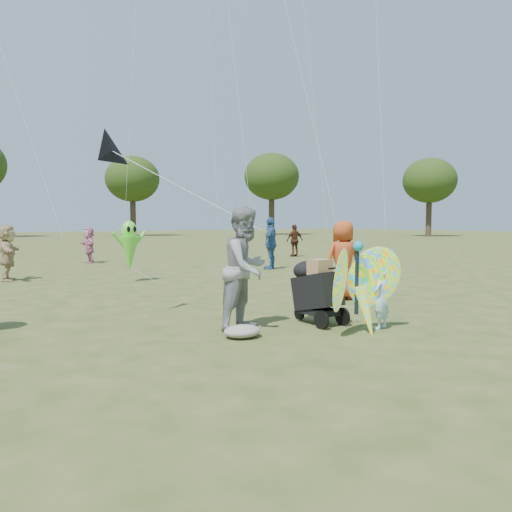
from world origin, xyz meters
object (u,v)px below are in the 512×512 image
at_px(crowd_d, 8,253).
at_px(alien_kite, 129,248).
at_px(adult_man, 246,268).
at_px(crowd_c, 271,243).
at_px(crowd_j, 89,245).
at_px(jogging_stroller, 316,287).
at_px(crowd_h, 295,240).
at_px(child_girl, 381,298).
at_px(butterfly_kite, 361,289).
at_px(crowd_a, 343,260).

bearing_deg(crowd_d, alien_kite, -113.10).
bearing_deg(alien_kite, adult_man, -97.91).
bearing_deg(crowd_c, alien_kite, -31.14).
bearing_deg(crowd_j, jogging_stroller, -1.01).
distance_m(crowd_h, crowd_j, 9.51).
bearing_deg(crowd_d, crowd_c, -85.12).
bearing_deg(crowd_j, crowd_c, 36.25).
xyz_separation_m(child_girl, butterfly_kite, (-0.50, -0.02, 0.20)).
bearing_deg(crowd_h, crowd_j, -8.08).
relative_size(crowd_a, crowd_j, 1.18).
relative_size(butterfly_kite, alien_kite, 1.00).
xyz_separation_m(crowd_c, crowd_d, (-8.28, 1.78, -0.12)).
relative_size(crowd_d, crowd_j, 1.10).
bearing_deg(crowd_h, butterfly_kite, 58.38).
bearing_deg(alien_kite, crowd_a, -66.96).
height_order(crowd_d, jogging_stroller, crowd_d).
distance_m(adult_man, crowd_d, 9.53).
relative_size(adult_man, crowd_c, 1.05).
bearing_deg(child_girl, butterfly_kite, -11.47).
relative_size(child_girl, adult_man, 0.50).
bearing_deg(crowd_a, child_girl, 70.53).
relative_size(crowd_a, crowd_c, 0.93).
bearing_deg(crowd_c, crowd_d, -48.69).
relative_size(adult_man, crowd_j, 1.32).
bearing_deg(crowd_d, crowd_h, -62.30).
distance_m(adult_man, butterfly_kite, 1.81).
height_order(child_girl, butterfly_kite, butterfly_kite).
distance_m(child_girl, crowd_a, 3.07).
relative_size(crowd_a, crowd_d, 1.07).
bearing_deg(crowd_c, child_girl, 25.00).
height_order(crowd_a, butterfly_kite, crowd_a).
height_order(jogging_stroller, butterfly_kite, butterfly_kite).
bearing_deg(jogging_stroller, adult_man, 163.75).
bearing_deg(child_girl, crowd_j, -105.20).
bearing_deg(crowd_j, crowd_a, 8.60).
height_order(crowd_d, butterfly_kite, crowd_d).
relative_size(crowd_d, alien_kite, 0.93).
height_order(crowd_j, butterfly_kite, crowd_j).
bearing_deg(adult_man, crowd_h, 25.55).
bearing_deg(adult_man, crowd_c, 28.76).
bearing_deg(crowd_a, crowd_d, -41.54).
relative_size(adult_man, crowd_h, 1.24).
distance_m(crowd_c, crowd_j, 7.90).
bearing_deg(crowd_h, jogging_stroller, 56.18).
distance_m(crowd_d, butterfly_kite, 11.08).
relative_size(crowd_c, butterfly_kite, 1.07).
height_order(crowd_c, crowd_j, crowd_c).
bearing_deg(jogging_stroller, crowd_d, 106.98).
distance_m(child_girl, crowd_d, 11.22).
xyz_separation_m(crowd_h, butterfly_kite, (-10.19, -13.17, -0.09)).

